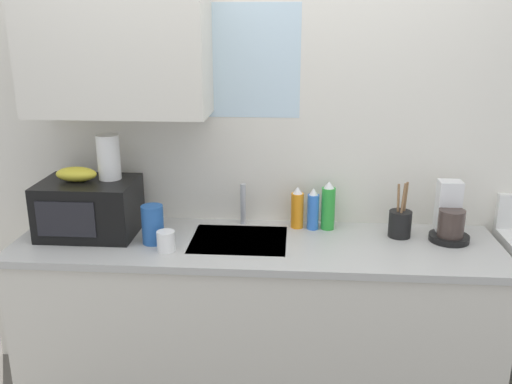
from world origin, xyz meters
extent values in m
cube|color=silver|center=(0.00, 0.35, 1.25)|extent=(3.09, 0.10, 2.50)
cube|color=silver|center=(-0.67, 0.14, 1.79)|extent=(0.86, 0.32, 0.62)
cube|color=silver|center=(-0.08, 0.31, 1.73)|extent=(0.56, 0.02, 0.55)
cube|color=silver|center=(0.00, 0.00, 0.43)|extent=(2.29, 0.60, 0.86)
cube|color=#B7B7B2|center=(0.00, 0.00, 0.88)|extent=(2.32, 0.63, 0.03)
cube|color=#9EA0A5|center=(-0.08, 0.02, 0.83)|extent=(0.46, 0.38, 0.14)
cylinder|color=#B2B5BA|center=(-0.08, 0.24, 1.01)|extent=(0.03, 0.03, 0.22)
cube|color=black|center=(-0.83, 0.05, 1.04)|extent=(0.46, 0.34, 0.27)
cube|color=black|center=(-0.88, -0.12, 1.04)|extent=(0.28, 0.01, 0.17)
ellipsoid|color=gold|center=(-0.88, 0.05, 1.20)|extent=(0.20, 0.11, 0.07)
cylinder|color=white|center=(-0.73, 0.10, 1.28)|extent=(0.11, 0.11, 0.22)
cylinder|color=black|center=(0.93, 0.08, 0.92)|extent=(0.19, 0.19, 0.03)
cylinder|color=#3F332D|center=(0.93, 0.07, 1.00)|extent=(0.12, 0.12, 0.13)
cube|color=silver|center=(0.93, 0.15, 1.05)|extent=(0.11, 0.09, 0.26)
cylinder|color=orange|center=(0.20, 0.21, 0.99)|extent=(0.06, 0.06, 0.18)
cone|color=white|center=(0.20, 0.21, 1.10)|extent=(0.05, 0.05, 0.04)
cylinder|color=blue|center=(0.27, 0.19, 0.99)|extent=(0.06, 0.06, 0.18)
cone|color=white|center=(0.27, 0.19, 1.10)|extent=(0.04, 0.04, 0.04)
cylinder|color=green|center=(0.35, 0.20, 1.01)|extent=(0.07, 0.07, 0.22)
cone|color=white|center=(0.35, 0.20, 1.13)|extent=(0.05, 0.05, 0.04)
cylinder|color=#2659A5|center=(-0.49, -0.05, 0.99)|extent=(0.10, 0.10, 0.19)
cylinder|color=white|center=(-0.40, -0.14, 0.95)|extent=(0.08, 0.08, 0.09)
cylinder|color=black|center=(0.70, 0.12, 0.97)|extent=(0.11, 0.11, 0.13)
cylinder|color=olive|center=(0.68, 0.12, 1.05)|extent=(0.02, 0.01, 0.23)
cylinder|color=olive|center=(0.72, 0.13, 1.06)|extent=(0.02, 0.02, 0.24)
cylinder|color=olive|center=(0.70, 0.10, 1.06)|extent=(0.03, 0.02, 0.24)
camera|label=1|loc=(0.18, -2.48, 1.93)|focal=39.14mm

